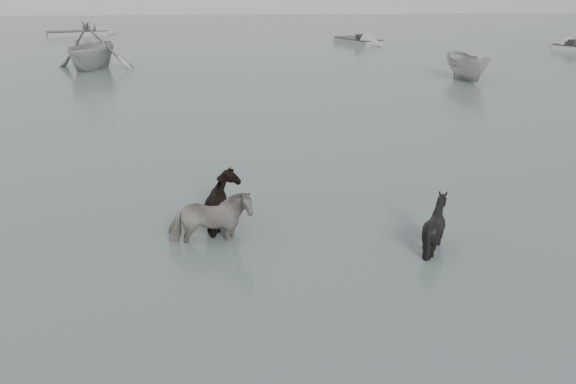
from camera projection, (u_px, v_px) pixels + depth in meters
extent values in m
plane|color=#4A5856|center=(265.00, 249.00, 12.89)|extent=(140.00, 140.00, 0.00)
imported|color=black|center=(210.00, 210.00, 12.94)|extent=(1.76, 0.90, 1.44)
imported|color=black|center=(225.00, 193.00, 13.95)|extent=(1.65, 1.76, 1.43)
imported|color=black|center=(436.00, 217.00, 12.77)|extent=(1.45, 1.37, 1.28)
imported|color=#A1A3A1|center=(91.00, 44.00, 35.63)|extent=(5.54, 6.06, 2.72)
imported|color=#ADAEA9|center=(468.00, 65.00, 32.24)|extent=(1.69, 3.96, 1.50)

